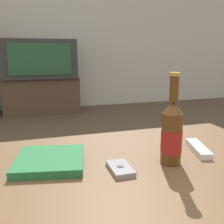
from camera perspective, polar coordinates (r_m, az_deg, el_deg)
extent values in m
cube|color=beige|center=(3.64, -13.42, 21.39)|extent=(8.00, 0.05, 2.60)
cube|color=brown|center=(0.72, 8.28, -16.29)|extent=(1.04, 0.89, 0.04)
cylinder|color=brown|center=(1.33, 19.17, -12.77)|extent=(0.07, 0.07, 0.38)
cube|color=#4C3828|center=(3.37, -15.04, 3.54)|extent=(0.89, 0.38, 0.44)
cube|color=#2D2D2D|center=(3.33, -15.50, 11.12)|extent=(0.84, 0.46, 0.45)
cube|color=#234C2D|center=(3.09, -15.35, 11.01)|extent=(0.69, 0.01, 0.35)
cylinder|color=#563314|center=(0.81, 12.81, -5.72)|extent=(0.06, 0.06, 0.16)
cylinder|color=maroon|center=(0.81, 12.78, -6.24)|extent=(0.06, 0.06, 0.07)
cone|color=#563314|center=(0.78, 13.16, 0.95)|extent=(0.06, 0.06, 0.04)
cylinder|color=#563314|center=(0.77, 13.38, 4.95)|extent=(0.03, 0.03, 0.07)
cylinder|color=#B79333|center=(0.77, 13.54, 8.02)|extent=(0.03, 0.03, 0.01)
cube|color=gray|center=(0.77, 1.81, -12.18)|extent=(0.06, 0.10, 0.01)
cylinder|color=slate|center=(0.76, 1.82, -11.60)|extent=(0.02, 0.02, 0.00)
cube|color=white|center=(0.95, 18.30, -7.55)|extent=(0.08, 0.16, 0.02)
cube|color=#236B38|center=(0.83, -13.32, -10.22)|extent=(0.23, 0.24, 0.02)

